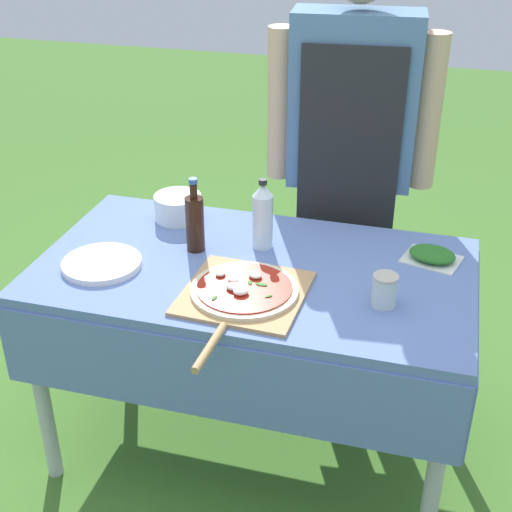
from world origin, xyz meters
The scene contains 10 objects.
ground_plane centered at (0.00, 0.00, 0.00)m, with size 12.00×12.00×0.00m, color #477A2D.
prep_table centered at (0.00, 0.00, 0.68)m, with size 1.45×0.81×0.79m.
person_cook centered at (0.21, 0.61, 1.02)m, with size 0.64×0.25×1.72m.
pizza_on_peel centered at (0.02, -0.19, 0.80)m, with size 0.38×0.60×0.05m.
oil_bottle centered at (-0.22, 0.06, 0.89)m, with size 0.06×0.06×0.26m.
water_bottle centered at (-0.01, 0.14, 0.90)m, with size 0.07×0.07×0.25m.
herb_container centered at (0.56, 0.20, 0.81)m, with size 0.21×0.19×0.04m.
mixing_tub centered at (-0.37, 0.27, 0.83)m, with size 0.18×0.18×0.09m, color silver.
plate_stack centered at (-0.48, -0.13, 0.80)m, with size 0.27×0.27×0.02m.
sauce_jar centered at (0.44, -0.12, 0.83)m, with size 0.08×0.08×0.10m.
Camera 1 is at (0.55, -1.96, 1.96)m, focal length 50.00 mm.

